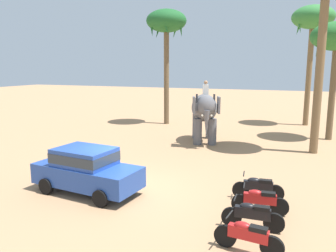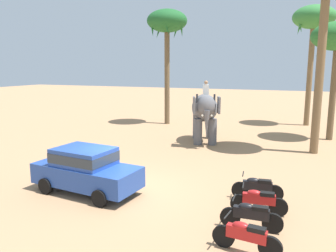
# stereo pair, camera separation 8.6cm
# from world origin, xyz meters

# --- Properties ---
(ground_plane) EXTENTS (120.00, 120.00, 0.00)m
(ground_plane) POSITION_xyz_m (0.00, 0.00, 0.00)
(ground_plane) COLOR tan
(car_sedan_foreground) EXTENTS (4.25, 2.18, 1.70)m
(car_sedan_foreground) POSITION_xyz_m (-1.15, -0.78, 0.93)
(car_sedan_foreground) COLOR #23479E
(car_sedan_foreground) RESTS_ON ground
(elephant_with_mahout) EXTENTS (2.63, 4.01, 3.88)m
(elephant_with_mahout) POSITION_xyz_m (0.66, 9.10, 1.99)
(elephant_with_mahout) COLOR slate
(elephant_with_mahout) RESTS_ON ground
(motorcycle_nearest_camera) EXTENTS (1.80, 0.55, 0.94)m
(motorcycle_nearest_camera) POSITION_xyz_m (5.12, -2.78, 0.46)
(motorcycle_nearest_camera) COLOR black
(motorcycle_nearest_camera) RESTS_ON ground
(motorcycle_second_in_row) EXTENTS (1.80, 0.55, 0.94)m
(motorcycle_second_in_row) POSITION_xyz_m (5.05, -1.51, 0.46)
(motorcycle_second_in_row) COLOR black
(motorcycle_second_in_row) RESTS_ON ground
(motorcycle_mid_row) EXTENTS (1.80, 0.55, 0.94)m
(motorcycle_mid_row) POSITION_xyz_m (5.13, -0.34, 0.46)
(motorcycle_mid_row) COLOR black
(motorcycle_mid_row) RESTS_ON ground
(motorcycle_fourth_in_row) EXTENTS (1.80, 0.55, 0.94)m
(motorcycle_fourth_in_row) POSITION_xyz_m (4.93, 0.86, 0.46)
(motorcycle_fourth_in_row) COLOR black
(motorcycle_fourth_in_row) RESTS_ON ground
(palm_tree_left_of_road) EXTENTS (3.20, 3.20, 9.18)m
(palm_tree_left_of_road) POSITION_xyz_m (-4.13, 14.64, 7.97)
(palm_tree_left_of_road) COLOR brown
(palm_tree_left_of_road) RESTS_ON ground
(palm_tree_far_back) EXTENTS (3.20, 3.20, 9.37)m
(palm_tree_far_back) POSITION_xyz_m (6.66, 18.17, 8.14)
(palm_tree_far_back) COLOR brown
(palm_tree_far_back) RESTS_ON ground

